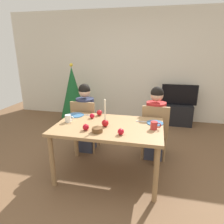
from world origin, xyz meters
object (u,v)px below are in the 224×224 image
Objects in this scene: apple_far_edge at (121,132)px; candle_centerpiece at (105,121)px; person_left_child at (86,119)px; plate_left at (76,115)px; tv at (179,95)px; person_right_child at (155,124)px; chair_right at (155,129)px; christmas_tree at (73,92)px; dining_table at (109,131)px; plate_right at (155,123)px; bowl_walnuts at (97,130)px; mug_left at (68,118)px; apple_near_candle at (92,116)px; apple_by_right_mug at (86,127)px; mug_right at (154,125)px; apple_by_left_plate at (99,113)px; chair_left at (85,123)px; tv_stand at (177,114)px.

candle_centerpiece is at bearing 138.69° from apple_far_edge.
person_left_child reaches higher than plate_left.
person_right_child is at bearing -106.95° from tv.
plate_left is (-0.02, -0.36, 0.19)m from person_left_child.
plate_left is at bearing -164.49° from chair_right.
dining_table is at bearing -55.27° from christmas_tree.
person_left_child reaches higher than plate_right.
bowl_walnuts is at bearing -102.86° from candle_centerpiece.
person_left_child reaches higher than mug_left.
person_right_child reaches higher than apple_near_candle.
chair_right reaches higher than apple_by_right_mug.
dining_table is 0.17m from candle_centerpiece.
mug_right reaches higher than apple_by_left_plate.
person_right_child is 5.35× the size of plate_right.
apple_by_right_mug is at bearing -90.47° from apple_by_left_plate.
person_right_child is (0.60, 0.64, -0.10)m from dining_table.
person_left_child is 15.56× the size of apple_far_edge.
christmas_tree is 16.64× the size of apple_by_left_plate.
chair_left reaches higher than apple_near_candle.
person_left_child is at bearing 178.39° from chair_right.
plate_right is 0.60m from apple_far_edge.
apple_far_edge is at bearing -49.65° from person_left_child.
apple_by_left_plate is (-0.15, 0.61, 0.01)m from bowl_walnuts.
person_left_child is at bearing 130.35° from apple_far_edge.
plate_right is at bearing -4.00° from plate_left.
apple_by_left_plate reaches higher than apple_by_right_mug.
plate_right is 0.81m from bowl_walnuts.
person_right_child is at bearing 52.72° from bowl_walnuts.
apple_by_right_mug is at bearing -165.20° from mug_right.
apple_near_candle is (-1.40, -2.08, 0.55)m from tv_stand.
chair_left is at bearing -134.43° from tv.
candle_centerpiece is 0.62m from mug_right.
chair_right is 1.12m from bowl_walnuts.
chair_left is 4.11× the size of plate_right.
tv is (0.51, 1.66, 0.14)m from person_right_child.
apple_by_right_mug is (-0.20, -0.18, -0.03)m from candle_centerpiece.
mug_right is at bearing -45.23° from christmas_tree.
mug_right is at bearing -29.57° from person_left_child.
apple_near_candle is at bearing 178.86° from plate_right.
chair_left is 1.41× the size of tv_stand.
christmas_tree reaches higher than mug_right.
chair_left reaches higher than mug_right.
apple_by_left_plate is 1.06× the size of apple_by_right_mug.
plate_right is (-0.51, -2.10, 0.05)m from tv.
person_left_child is 1.20m from apple_far_edge.
dining_table is 2.59m from tv_stand.
tv is 2.16m from plate_right.
tv is 2.86m from apple_by_right_mug.
candle_centerpiece is 0.38m from apple_near_candle.
christmas_tree reaches higher than tv_stand.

